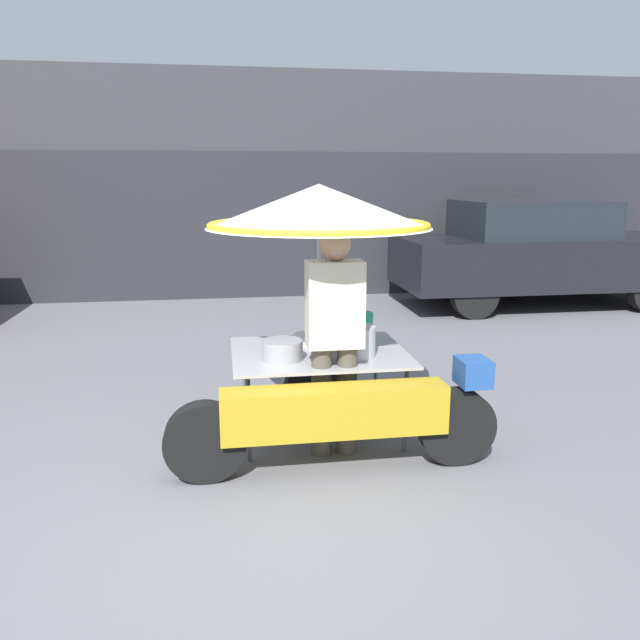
% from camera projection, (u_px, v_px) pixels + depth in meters
% --- Properties ---
extents(ground_plane, '(36.00, 36.00, 0.00)m').
position_uv_depth(ground_plane, '(250.00, 523.00, 3.52)').
color(ground_plane, slate).
extents(shopfront_building, '(28.00, 2.06, 3.56)m').
position_uv_depth(shopfront_building, '(227.00, 186.00, 10.75)').
color(shopfront_building, '#38383D').
rests_on(shopfront_building, ground).
extents(vendor_motorcycle_cart, '(2.20, 1.61, 1.86)m').
position_uv_depth(vendor_motorcycle_cart, '(323.00, 255.00, 4.39)').
color(vendor_motorcycle_cart, black).
rests_on(vendor_motorcycle_cart, ground).
extents(vendor_person, '(0.38, 0.22, 1.58)m').
position_uv_depth(vendor_person, '(335.00, 332.00, 4.23)').
color(vendor_person, '#4C473D').
rests_on(vendor_person, ground).
extents(parked_car, '(4.32, 1.73, 1.58)m').
position_uv_depth(parked_car, '(538.00, 252.00, 9.39)').
color(parked_car, black).
rests_on(parked_car, ground).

